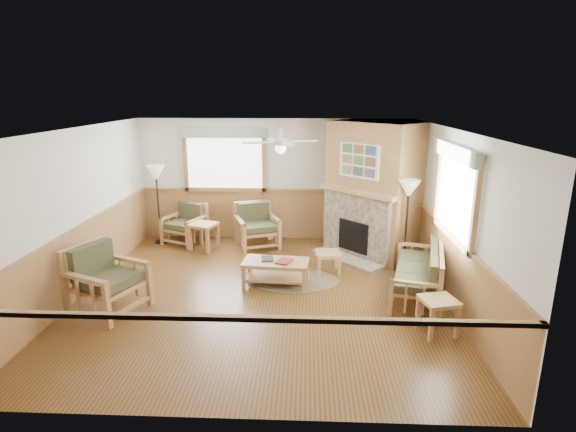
{
  "coord_description": "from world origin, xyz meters",
  "views": [
    {
      "loc": [
        0.72,
        -6.87,
        3.24
      ],
      "look_at": [
        0.4,
        0.7,
        1.15
      ],
      "focal_mm": 28.0,
      "sensor_mm": 36.0,
      "label": 1
    }
  ],
  "objects_px": {
    "end_table_chairs": "(204,236)",
    "floor_lamp_left": "(158,204)",
    "armchair_back_right": "(257,226)",
    "coffee_table": "(276,273)",
    "floor_lamp_right": "(406,227)",
    "footstool": "(328,262)",
    "armchair_left": "(108,279)",
    "armchair_back_left": "(184,224)",
    "sofa": "(417,270)",
    "end_table_sofa": "(438,316)"
  },
  "relations": [
    {
      "from": "end_table_sofa",
      "to": "sofa",
      "type": "bearing_deg",
      "value": 90.0
    },
    {
      "from": "armchair_back_left",
      "to": "armchair_left",
      "type": "relative_size",
      "value": 0.84
    },
    {
      "from": "footstool",
      "to": "armchair_back_right",
      "type": "bearing_deg",
      "value": 136.61
    },
    {
      "from": "armchair_back_left",
      "to": "end_table_chairs",
      "type": "distance_m",
      "value": 0.69
    },
    {
      "from": "end_table_sofa",
      "to": "floor_lamp_right",
      "type": "bearing_deg",
      "value": 90.0
    },
    {
      "from": "end_table_sofa",
      "to": "end_table_chairs",
      "type": "bearing_deg",
      "value": 140.35
    },
    {
      "from": "sofa",
      "to": "armchair_back_right",
      "type": "bearing_deg",
      "value": -113.43
    },
    {
      "from": "armchair_left",
      "to": "footstool",
      "type": "relative_size",
      "value": 2.28
    },
    {
      "from": "armchair_back_left",
      "to": "floor_lamp_right",
      "type": "relative_size",
      "value": 0.49
    },
    {
      "from": "footstool",
      "to": "end_table_chairs",
      "type": "bearing_deg",
      "value": 155.67
    },
    {
      "from": "sofa",
      "to": "footstool",
      "type": "bearing_deg",
      "value": -107.31
    },
    {
      "from": "coffee_table",
      "to": "end_table_chairs",
      "type": "relative_size",
      "value": 1.95
    },
    {
      "from": "armchair_left",
      "to": "end_table_sofa",
      "type": "distance_m",
      "value": 4.86
    },
    {
      "from": "coffee_table",
      "to": "end_table_chairs",
      "type": "bearing_deg",
      "value": 137.78
    },
    {
      "from": "armchair_back_right",
      "to": "floor_lamp_left",
      "type": "distance_m",
      "value": 2.23
    },
    {
      "from": "armchair_back_left",
      "to": "end_table_chairs",
      "type": "xyz_separation_m",
      "value": [
        0.53,
        -0.42,
        -0.15
      ]
    },
    {
      "from": "armchair_left",
      "to": "coffee_table",
      "type": "bearing_deg",
      "value": -43.7
    },
    {
      "from": "armchair_back_right",
      "to": "armchair_left",
      "type": "distance_m",
      "value": 3.62
    },
    {
      "from": "coffee_table",
      "to": "armchair_back_right",
      "type": "bearing_deg",
      "value": 110.02
    },
    {
      "from": "coffee_table",
      "to": "end_table_sofa",
      "type": "height_order",
      "value": "end_table_sofa"
    },
    {
      "from": "armchair_back_left",
      "to": "floor_lamp_right",
      "type": "bearing_deg",
      "value": 5.85
    },
    {
      "from": "end_table_chairs",
      "to": "footstool",
      "type": "bearing_deg",
      "value": -24.33
    },
    {
      "from": "armchair_back_right",
      "to": "coffee_table",
      "type": "height_order",
      "value": "armchair_back_right"
    },
    {
      "from": "footstool",
      "to": "floor_lamp_right",
      "type": "height_order",
      "value": "floor_lamp_right"
    },
    {
      "from": "floor_lamp_left",
      "to": "floor_lamp_right",
      "type": "bearing_deg",
      "value": -16.11
    },
    {
      "from": "armchair_back_left",
      "to": "armchair_back_right",
      "type": "relative_size",
      "value": 0.92
    },
    {
      "from": "coffee_table",
      "to": "floor_lamp_right",
      "type": "bearing_deg",
      "value": 22.33
    },
    {
      "from": "end_table_chairs",
      "to": "end_table_sofa",
      "type": "relative_size",
      "value": 1.1
    },
    {
      "from": "sofa",
      "to": "coffee_table",
      "type": "xyz_separation_m",
      "value": [
        -2.35,
        0.27,
        -0.2
      ]
    },
    {
      "from": "footstool",
      "to": "floor_lamp_right",
      "type": "bearing_deg",
      "value": 4.14
    },
    {
      "from": "end_table_chairs",
      "to": "floor_lamp_left",
      "type": "bearing_deg",
      "value": 159.51
    },
    {
      "from": "sofa",
      "to": "armchair_left",
      "type": "distance_m",
      "value": 4.89
    },
    {
      "from": "sofa",
      "to": "end_table_sofa",
      "type": "distance_m",
      "value": 1.26
    },
    {
      "from": "sofa",
      "to": "end_table_sofa",
      "type": "bearing_deg",
      "value": 14.89
    },
    {
      "from": "armchair_left",
      "to": "end_table_chairs",
      "type": "bearing_deg",
      "value": 7.18
    },
    {
      "from": "sofa",
      "to": "armchair_back_left",
      "type": "bearing_deg",
      "value": -103.8
    },
    {
      "from": "sofa",
      "to": "floor_lamp_left",
      "type": "distance_m",
      "value": 5.66
    },
    {
      "from": "armchair_back_right",
      "to": "coffee_table",
      "type": "relative_size",
      "value": 0.84
    },
    {
      "from": "armchair_back_left",
      "to": "floor_lamp_right",
      "type": "height_order",
      "value": "floor_lamp_right"
    },
    {
      "from": "armchair_back_right",
      "to": "floor_lamp_right",
      "type": "xyz_separation_m",
      "value": [
        2.88,
        -1.28,
        0.41
      ]
    },
    {
      "from": "end_table_sofa",
      "to": "floor_lamp_right",
      "type": "height_order",
      "value": "floor_lamp_right"
    },
    {
      "from": "armchair_back_left",
      "to": "armchair_left",
      "type": "distance_m",
      "value": 3.27
    },
    {
      "from": "end_table_chairs",
      "to": "floor_lamp_right",
      "type": "distance_m",
      "value": 4.18
    },
    {
      "from": "armchair_back_left",
      "to": "floor_lamp_right",
      "type": "distance_m",
      "value": 4.78
    },
    {
      "from": "armchair_back_left",
      "to": "coffee_table",
      "type": "distance_m",
      "value": 3.11
    },
    {
      "from": "armchair_back_right",
      "to": "end_table_chairs",
      "type": "relative_size",
      "value": 1.64
    },
    {
      "from": "end_table_chairs",
      "to": "end_table_sofa",
      "type": "bearing_deg",
      "value": -39.65
    },
    {
      "from": "end_table_chairs",
      "to": "floor_lamp_right",
      "type": "bearing_deg",
      "value": -14.9
    },
    {
      "from": "armchair_back_left",
      "to": "floor_lamp_left",
      "type": "distance_m",
      "value": 0.7
    },
    {
      "from": "armchair_back_right",
      "to": "footstool",
      "type": "distance_m",
      "value": 2.03
    }
  ]
}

